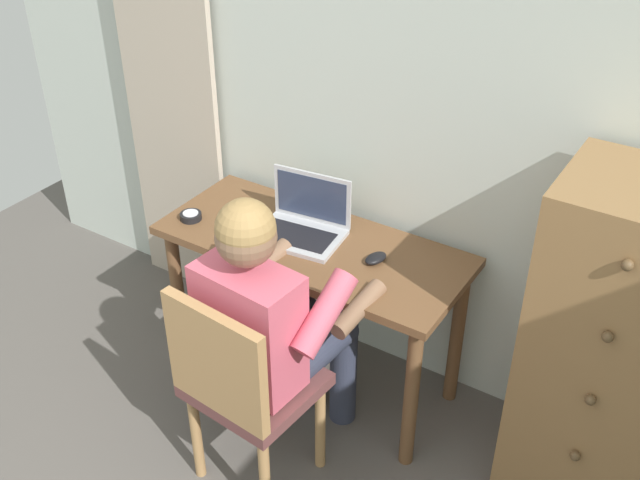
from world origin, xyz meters
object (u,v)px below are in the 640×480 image
(desk, at_px, (312,265))
(dresser, at_px, (611,355))
(laptop, at_px, (303,222))
(chair, at_px, (242,384))
(person_seated, at_px, (274,317))
(desk_clock, at_px, (191,216))
(computer_mouse, at_px, (376,258))

(desk, distance_m, dresser, 1.18)
(dresser, relative_size, laptop, 3.54)
(dresser, bearing_deg, laptop, -179.50)
(dresser, xyz_separation_m, chair, (-1.07, -0.67, -0.14))
(person_seated, bearing_deg, desk_clock, 154.24)
(computer_mouse, distance_m, desk_clock, 0.81)
(chair, bearing_deg, dresser, 31.98)
(desk, bearing_deg, person_seated, -74.44)
(dresser, bearing_deg, person_seated, -155.35)
(person_seated, distance_m, laptop, 0.51)
(person_seated, height_order, desk_clock, person_seated)
(desk, distance_m, person_seated, 0.46)
(person_seated, height_order, laptop, person_seated)
(chair, xyz_separation_m, computer_mouse, (0.17, 0.64, 0.23))
(dresser, bearing_deg, chair, -148.02)
(desk, height_order, computer_mouse, computer_mouse)
(laptop, bearing_deg, desk_clock, -160.45)
(person_seated, xyz_separation_m, computer_mouse, (0.16, 0.45, 0.05))
(person_seated, bearing_deg, laptop, 111.59)
(laptop, height_order, computer_mouse, laptop)
(computer_mouse, bearing_deg, laptop, -168.24)
(desk, height_order, laptop, laptop)
(laptop, xyz_separation_m, desk_clock, (-0.46, -0.16, -0.04))
(dresser, bearing_deg, desk, -177.78)
(desk, distance_m, computer_mouse, 0.31)
(laptop, relative_size, computer_mouse, 3.67)
(chair, height_order, laptop, laptop)
(laptop, bearing_deg, computer_mouse, -3.23)
(dresser, relative_size, computer_mouse, 13.02)
(desk, relative_size, person_seated, 1.04)
(person_seated, bearing_deg, computer_mouse, 70.85)
(chair, height_order, person_seated, person_seated)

